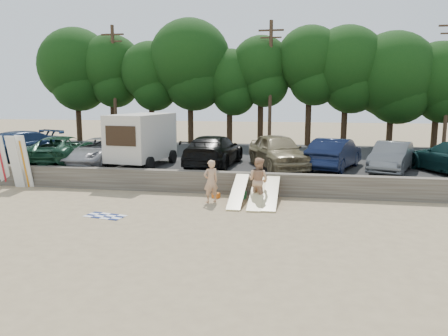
{
  "coord_description": "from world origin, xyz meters",
  "views": [
    {
      "loc": [
        4.45,
        -16.15,
        4.38
      ],
      "look_at": [
        0.97,
        3.0,
        1.17
      ],
      "focal_mm": 35.0,
      "sensor_mm": 36.0,
      "label": 1
    }
  ],
  "objects_px": {
    "box_trailer": "(142,137)",
    "car_5": "(335,154)",
    "car_2": "(100,152)",
    "car_0": "(11,146)",
    "car_4": "(278,151)",
    "car_1": "(62,150)",
    "beachgoer_b": "(258,180)",
    "cooler": "(242,195)",
    "car_3": "(214,151)",
    "car_6": "(392,157)",
    "beachgoer_a": "(211,181)"
  },
  "relations": [
    {
      "from": "car_4",
      "to": "box_trailer",
      "type": "bearing_deg",
      "value": 162.43
    },
    {
      "from": "box_trailer",
      "to": "beachgoer_a",
      "type": "distance_m",
      "value": 6.71
    },
    {
      "from": "car_2",
      "to": "car_5",
      "type": "xyz_separation_m",
      "value": [
        12.45,
        0.88,
        0.07
      ]
    },
    {
      "from": "car_1",
      "to": "car_2",
      "type": "height_order",
      "value": "car_1"
    },
    {
      "from": "car_0",
      "to": "cooler",
      "type": "relative_size",
      "value": 15.25
    },
    {
      "from": "car_2",
      "to": "car_3",
      "type": "bearing_deg",
      "value": 11.18
    },
    {
      "from": "beachgoer_a",
      "to": "cooler",
      "type": "relative_size",
      "value": 4.71
    },
    {
      "from": "car_0",
      "to": "car_4",
      "type": "distance_m",
      "value": 15.15
    },
    {
      "from": "car_2",
      "to": "cooler",
      "type": "xyz_separation_m",
      "value": [
        8.29,
        -3.58,
        -1.26
      ]
    },
    {
      "from": "car_4",
      "to": "car_5",
      "type": "distance_m",
      "value": 2.89
    },
    {
      "from": "beachgoer_b",
      "to": "car_0",
      "type": "bearing_deg",
      "value": 9.98
    },
    {
      "from": "car_2",
      "to": "box_trailer",
      "type": "bearing_deg",
      "value": 6.83
    },
    {
      "from": "car_2",
      "to": "beachgoer_a",
      "type": "relative_size",
      "value": 2.9
    },
    {
      "from": "beachgoer_a",
      "to": "beachgoer_b",
      "type": "relative_size",
      "value": 0.94
    },
    {
      "from": "car_5",
      "to": "car_6",
      "type": "height_order",
      "value": "car_5"
    },
    {
      "from": "car_0",
      "to": "box_trailer",
      "type": "bearing_deg",
      "value": 20.0
    },
    {
      "from": "car_1",
      "to": "car_2",
      "type": "distance_m",
      "value": 2.25
    },
    {
      "from": "box_trailer",
      "to": "beachgoer_b",
      "type": "relative_size",
      "value": 2.39
    },
    {
      "from": "box_trailer",
      "to": "car_2",
      "type": "height_order",
      "value": "box_trailer"
    },
    {
      "from": "box_trailer",
      "to": "cooler",
      "type": "height_order",
      "value": "box_trailer"
    },
    {
      "from": "car_4",
      "to": "beachgoer_a",
      "type": "relative_size",
      "value": 2.88
    },
    {
      "from": "car_0",
      "to": "car_3",
      "type": "distance_m",
      "value": 11.77
    },
    {
      "from": "car_1",
      "to": "car_4",
      "type": "xyz_separation_m",
      "value": [
        11.81,
        0.6,
        0.11
      ]
    },
    {
      "from": "cooler",
      "to": "car_1",
      "type": "bearing_deg",
      "value": 169.15
    },
    {
      "from": "car_3",
      "to": "cooler",
      "type": "height_order",
      "value": "car_3"
    },
    {
      "from": "car_0",
      "to": "car_3",
      "type": "bearing_deg",
      "value": 23.66
    },
    {
      "from": "box_trailer",
      "to": "car_4",
      "type": "distance_m",
      "value": 7.22
    },
    {
      "from": "car_2",
      "to": "car_3",
      "type": "relative_size",
      "value": 0.92
    },
    {
      "from": "car_1",
      "to": "beachgoer_b",
      "type": "relative_size",
      "value": 2.9
    },
    {
      "from": "car_1",
      "to": "cooler",
      "type": "relative_size",
      "value": 14.53
    },
    {
      "from": "car_1",
      "to": "cooler",
      "type": "distance_m",
      "value": 11.22
    },
    {
      "from": "car_3",
      "to": "car_6",
      "type": "bearing_deg",
      "value": -177.99
    },
    {
      "from": "box_trailer",
      "to": "car_5",
      "type": "height_order",
      "value": "box_trailer"
    },
    {
      "from": "beachgoer_a",
      "to": "cooler",
      "type": "xyz_separation_m",
      "value": [
        1.17,
        0.91,
        -0.74
      ]
    },
    {
      "from": "car_6",
      "to": "beachgoer_a",
      "type": "xyz_separation_m",
      "value": [
        -8.03,
        -4.99,
        -0.54
      ]
    },
    {
      "from": "box_trailer",
      "to": "car_5",
      "type": "xyz_separation_m",
      "value": [
        10.05,
        0.78,
        -0.75
      ]
    },
    {
      "from": "car_5",
      "to": "beachgoer_a",
      "type": "relative_size",
      "value": 2.67
    },
    {
      "from": "car_2",
      "to": "car_3",
      "type": "distance_m",
      "value": 6.22
    },
    {
      "from": "car_6",
      "to": "beachgoer_b",
      "type": "distance_m",
      "value": 7.73
    },
    {
      "from": "car_4",
      "to": "beachgoer_a",
      "type": "xyz_separation_m",
      "value": [
        -2.45,
        -5.15,
        -0.68
      ]
    },
    {
      "from": "car_2",
      "to": "car_5",
      "type": "height_order",
      "value": "car_5"
    },
    {
      "from": "cooler",
      "to": "car_5",
      "type": "bearing_deg",
      "value": 55.16
    },
    {
      "from": "box_trailer",
      "to": "car_6",
      "type": "distance_m",
      "value": 12.78
    },
    {
      "from": "beachgoer_a",
      "to": "car_2",
      "type": "bearing_deg",
      "value": -68.25
    },
    {
      "from": "car_0",
      "to": "beachgoer_a",
      "type": "xyz_separation_m",
      "value": [
        12.7,
        -4.86,
        -0.65
      ]
    },
    {
      "from": "car_0",
      "to": "car_1",
      "type": "xyz_separation_m",
      "value": [
        3.34,
        -0.32,
        -0.07
      ]
    },
    {
      "from": "car_4",
      "to": "beachgoer_a",
      "type": "bearing_deg",
      "value": -137.54
    },
    {
      "from": "car_0",
      "to": "car_4",
      "type": "height_order",
      "value": "car_4"
    },
    {
      "from": "box_trailer",
      "to": "car_6",
      "type": "relative_size",
      "value": 1.02
    },
    {
      "from": "car_2",
      "to": "cooler",
      "type": "bearing_deg",
      "value": -18.75
    }
  ]
}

